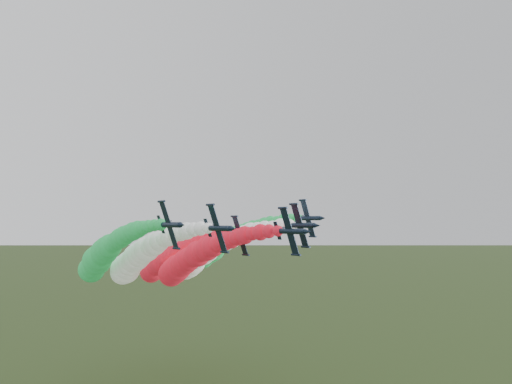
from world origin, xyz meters
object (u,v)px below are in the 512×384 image
jet_lead (191,260)px  jet_outer_right (222,245)px  jet_outer_left (103,255)px  jet_trail (166,260)px  jet_inner_left (138,258)px  jet_inner_right (204,255)px

jet_lead → jet_outer_right: size_ratio=1.00×
jet_outer_left → jet_outer_right: 40.67m
jet_lead → jet_outer_left: jet_outer_left is taller
jet_outer_left → jet_trail: (23.03, 9.25, -2.83)m
jet_lead → jet_trail: jet_lead is taller
jet_lead → jet_outer_left: (-18.69, 14.03, 1.24)m
jet_outer_left → jet_outer_right: jet_outer_right is taller
jet_inner_left → jet_outer_right: bearing=17.7°
jet_inner_left → jet_outer_right: (33.34, 10.63, 2.12)m
jet_lead → jet_trail: size_ratio=1.00×
jet_lead → jet_inner_right: size_ratio=1.00×
jet_lead → jet_inner_right: 10.15m
jet_inner_right → jet_inner_left: bearing=175.4°
jet_inner_left → jet_inner_right: 19.51m
jet_outer_right → jet_inner_right: bearing=-138.8°
jet_inner_left → jet_trail: jet_inner_left is taller
jet_inner_right → jet_lead: bearing=-140.3°
jet_trail → jet_outer_left: bearing=-158.1°
jet_outer_right → jet_trail: jet_outer_right is taller
jet_lead → jet_inner_left: jet_inner_left is taller
jet_outer_left → jet_outer_right: size_ratio=1.00×
jet_outer_right → jet_trail: (-17.36, 4.63, -4.15)m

